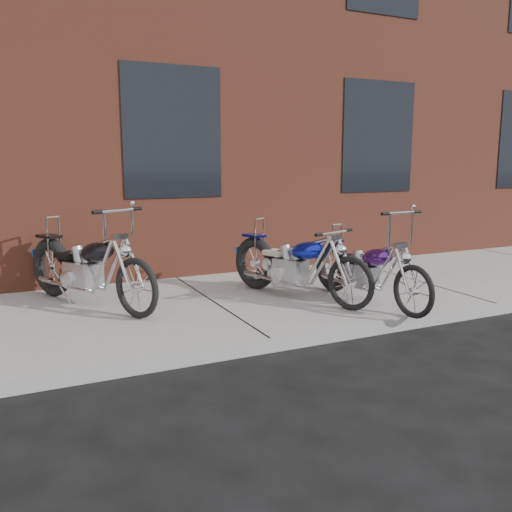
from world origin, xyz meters
TOP-DOWN VIEW (x-y plane):
  - ground at (0.00, 0.00)m, footprint 120.00×120.00m
  - sidewalk at (0.00, 1.50)m, footprint 22.00×3.00m
  - building_brick at (0.00, 8.00)m, footprint 22.00×10.00m
  - chopper_purple at (1.63, 0.70)m, footprint 0.49×2.01m
  - chopper_blue at (0.98, 1.25)m, footprint 0.87×2.04m
  - chopper_third at (-1.37, 1.97)m, footprint 1.13×2.08m

SIDE VIEW (x-z plane):
  - ground at x=0.00m, z-range 0.00..0.00m
  - sidewalk at x=0.00m, z-range 0.00..0.15m
  - chopper_purple at x=1.63m, z-range -0.05..1.08m
  - chopper_blue at x=0.98m, z-range 0.07..1.00m
  - chopper_third at x=-1.37m, z-range -0.02..1.14m
  - building_brick at x=0.00m, z-range 0.00..8.00m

